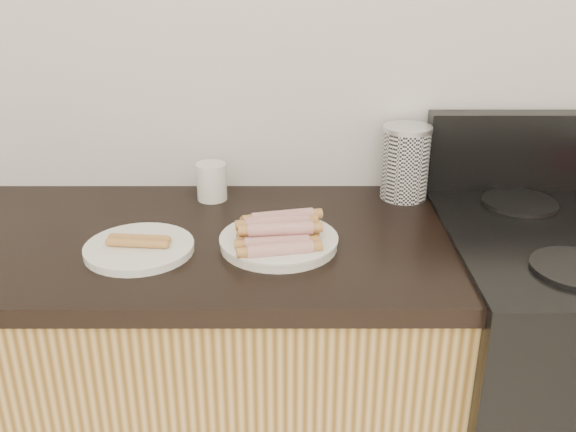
{
  "coord_description": "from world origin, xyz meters",
  "views": [
    {
      "loc": [
        0.04,
        0.4,
        1.51
      ],
      "look_at": [
        0.04,
        1.62,
        0.98
      ],
      "focal_mm": 40.0,
      "sensor_mm": 36.0,
      "label": 1
    }
  ],
  "objects_px": {
    "main_plate": "(279,243)",
    "mug": "(212,182)",
    "canister": "(405,162)",
    "side_plate": "(139,248)"
  },
  "relations": [
    {
      "from": "main_plate",
      "to": "side_plate",
      "type": "relative_size",
      "value": 1.09
    },
    {
      "from": "main_plate",
      "to": "mug",
      "type": "distance_m",
      "value": 0.32
    },
    {
      "from": "canister",
      "to": "side_plate",
      "type": "bearing_deg",
      "value": -152.96
    },
    {
      "from": "main_plate",
      "to": "mug",
      "type": "xyz_separation_m",
      "value": [
        -0.17,
        0.27,
        0.04
      ]
    },
    {
      "from": "side_plate",
      "to": "canister",
      "type": "height_order",
      "value": "canister"
    },
    {
      "from": "side_plate",
      "to": "mug",
      "type": "bearing_deg",
      "value": 67.67
    },
    {
      "from": "main_plate",
      "to": "canister",
      "type": "height_order",
      "value": "canister"
    },
    {
      "from": "canister",
      "to": "mug",
      "type": "height_order",
      "value": "canister"
    },
    {
      "from": "mug",
      "to": "main_plate",
      "type": "bearing_deg",
      "value": -57.68
    },
    {
      "from": "main_plate",
      "to": "side_plate",
      "type": "bearing_deg",
      "value": -174.97
    }
  ]
}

